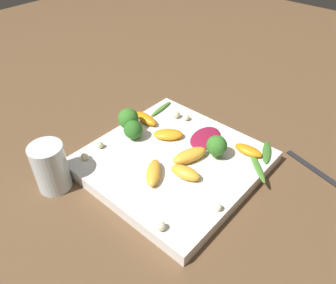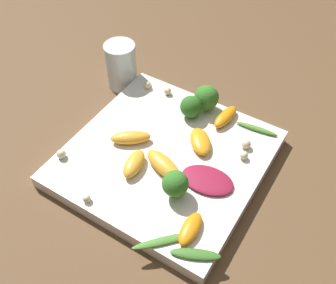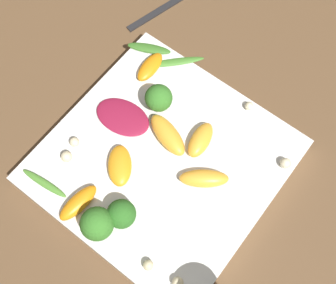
{
  "view_description": "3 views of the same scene",
  "coord_description": "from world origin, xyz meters",
  "views": [
    {
      "loc": [
        0.31,
        -0.36,
        0.45
      ],
      "look_at": [
        -0.02,
        0.01,
        0.05
      ],
      "focal_mm": 35.0,
      "sensor_mm": 36.0,
      "label": 1
    },
    {
      "loc": [
        0.35,
        0.22,
        0.52
      ],
      "look_at": [
        -0.01,
        0.0,
        0.05
      ],
      "focal_mm": 42.0,
      "sensor_mm": 36.0,
      "label": 2
    },
    {
      "loc": [
        -0.18,
        -0.15,
        0.63
      ],
      "look_at": [
        0.02,
        0.01,
        0.04
      ],
      "focal_mm": 50.0,
      "sensor_mm": 36.0,
      "label": 3
    }
  ],
  "objects": [
    {
      "name": "orange_segment_1",
      "position": [
        -0.05,
        0.04,
        0.03
      ],
      "size": [
        0.07,
        0.06,
        0.02
      ],
      "color": "orange",
      "rests_on": "plate"
    },
    {
      "name": "macadamia_nut_1",
      "position": [
        -0.12,
        -0.12,
        0.03
      ],
      "size": [
        0.01,
        0.01,
        0.01
      ],
      "color": "beige",
      "rests_on": "plate"
    },
    {
      "name": "broccoli_floret_2",
      "position": [
        -0.1,
        -0.01,
        0.05
      ],
      "size": [
        0.04,
        0.04,
        0.04
      ],
      "color": "#84AD5B",
      "rests_on": "plate"
    },
    {
      "name": "orange_segment_2",
      "position": [
        0.01,
        -0.06,
        0.04
      ],
      "size": [
        0.06,
        0.07,
        0.02
      ],
      "color": "#FCAD33",
      "rests_on": "plate"
    },
    {
      "name": "macadamia_nut_5",
      "position": [
        -0.08,
        0.11,
        0.03
      ],
      "size": [
        0.02,
        0.02,
        0.02
      ],
      "color": "beige",
      "rests_on": "plate"
    },
    {
      "name": "macadamia_nut_3",
      "position": [
        0.1,
        -0.14,
        0.03
      ],
      "size": [
        0.02,
        0.02,
        0.02
      ],
      "color": "beige",
      "rests_on": "plate"
    },
    {
      "name": "arugula_sprig_0",
      "position": [
        -0.13,
        0.11,
        0.03
      ],
      "size": [
        0.02,
        0.07,
        0.01
      ],
      "color": "#518E33",
      "rests_on": "plate"
    },
    {
      "name": "orange_segment_5",
      "position": [
        -0.12,
        0.05,
        0.03
      ],
      "size": [
        0.06,
        0.03,
        0.02
      ],
      "color": "orange",
      "rests_on": "plate"
    },
    {
      "name": "macadamia_nut_2",
      "position": [
        0.14,
        -0.05,
        0.03
      ],
      "size": [
        0.01,
        0.01,
        0.01
      ],
      "color": "beige",
      "rests_on": "plate"
    },
    {
      "name": "arugula_sprig_1",
      "position": [
        0.14,
        0.08,
        0.03
      ],
      "size": [
        0.08,
        0.07,
        0.01
      ],
      "color": "#47842D",
      "rests_on": "plate"
    },
    {
      "name": "ground_plane",
      "position": [
        0.0,
        0.0,
        0.0
      ],
      "size": [
        2.4,
        2.4,
        0.0
      ],
      "primitive_type": "plane",
      "color": "brown"
    },
    {
      "name": "radicchio_leaf_0",
      "position": [
        0.01,
        0.09,
        0.03
      ],
      "size": [
        0.06,
        0.09,
        0.01
      ],
      "color": "maroon",
      "rests_on": "plate"
    },
    {
      "name": "orange_segment_3",
      "position": [
        0.05,
        -0.03,
        0.04
      ],
      "size": [
        0.06,
        0.04,
        0.02
      ],
      "color": "#FCAD33",
      "rests_on": "plate"
    },
    {
      "name": "orange_segment_4",
      "position": [
        0.1,
        0.11,
        0.03
      ],
      "size": [
        0.06,
        0.03,
        0.01
      ],
      "color": "orange",
      "rests_on": "plate"
    },
    {
      "name": "drinking_glass",
      "position": [
        -0.13,
        -0.18,
        0.05
      ],
      "size": [
        0.06,
        0.06,
        0.09
      ],
      "color": "silver",
      "rests_on": "ground_plane"
    },
    {
      "name": "plate",
      "position": [
        0.0,
        0.0,
        0.01
      ],
      "size": [
        0.31,
        0.31,
        0.03
      ],
      "color": "white",
      "rests_on": "ground_plane"
    },
    {
      "name": "macadamia_nut_0",
      "position": [
        -0.13,
        -0.08,
        0.03
      ],
      "size": [
        0.01,
        0.01,
        0.01
      ],
      "color": "beige",
      "rests_on": "plate"
    },
    {
      "name": "arugula_sprig_2",
      "position": [
        0.13,
        0.13,
        0.03
      ],
      "size": [
        0.04,
        0.07,
        0.01
      ],
      "color": "#3D7528",
      "rests_on": "plate"
    },
    {
      "name": "broccoli_floret_1",
      "position": [
        -0.13,
        0.01,
        0.05
      ],
      "size": [
        0.04,
        0.04,
        0.05
      ],
      "color": "#84AD5B",
      "rests_on": "plate"
    },
    {
      "name": "macadamia_nut_4",
      "position": [
        -0.06,
        0.11,
        0.03
      ],
      "size": [
        0.01,
        0.01,
        0.01
      ],
      "color": "beige",
      "rests_on": "plate"
    },
    {
      "name": "orange_segment_0",
      "position": [
        0.03,
        0.01,
        0.04
      ],
      "size": [
        0.05,
        0.08,
        0.02
      ],
      "color": "#FCAD33",
      "rests_on": "plate"
    },
    {
      "name": "broccoli_floret_0",
      "position": [
        0.06,
        0.05,
        0.05
      ],
      "size": [
        0.04,
        0.04,
        0.05
      ],
      "color": "#84AD5B",
      "rests_on": "plate"
    }
  ]
}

